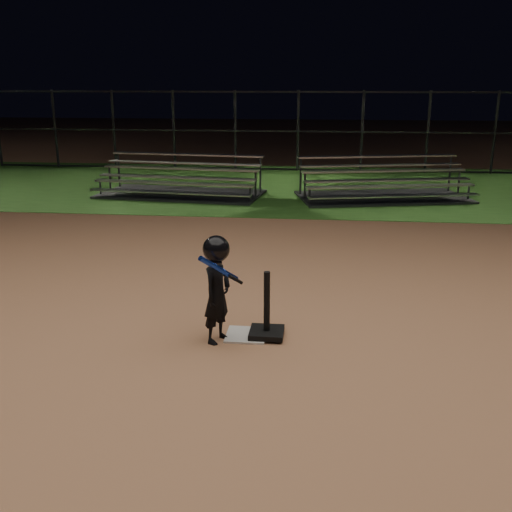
# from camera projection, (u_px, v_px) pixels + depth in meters

# --- Properties ---
(ground) EXTENTS (80.00, 80.00, 0.00)m
(ground) POSITION_uv_depth(u_px,v_px,m) (246.00, 336.00, 6.72)
(ground) COLOR #B17750
(ground) RESTS_ON ground
(grass_strip) EXTENTS (60.00, 8.00, 0.01)m
(grass_strip) POSITION_uv_depth(u_px,v_px,m) (292.00, 186.00, 16.25)
(grass_strip) COLOR #2A591D
(grass_strip) RESTS_ON ground
(home_plate) EXTENTS (0.45, 0.45, 0.02)m
(home_plate) POSITION_uv_depth(u_px,v_px,m) (246.00, 335.00, 6.72)
(home_plate) COLOR beige
(home_plate) RESTS_ON ground
(batting_tee) EXTENTS (0.38, 0.38, 0.75)m
(batting_tee) POSITION_uv_depth(u_px,v_px,m) (267.00, 324.00, 6.65)
(batting_tee) COLOR black
(batting_tee) RESTS_ON home_plate
(child_batter) EXTENTS (0.49, 0.58, 1.20)m
(child_batter) POSITION_uv_depth(u_px,v_px,m) (217.00, 286.00, 6.42)
(child_batter) COLOR black
(child_batter) RESTS_ON ground
(bleacher_left) EXTENTS (4.20, 2.39, 0.98)m
(bleacher_left) POSITION_uv_depth(u_px,v_px,m) (180.00, 188.00, 14.92)
(bleacher_left) COLOR silver
(bleacher_left) RESTS_ON ground
(bleacher_right) EXTENTS (4.37, 2.82, 0.99)m
(bleacher_right) POSITION_uv_depth(u_px,v_px,m) (383.00, 191.00, 14.49)
(bleacher_right) COLOR silver
(bleacher_right) RESTS_ON ground
(backstop_fence) EXTENTS (20.08, 0.08, 2.50)m
(backstop_fence) POSITION_uv_depth(u_px,v_px,m) (298.00, 131.00, 18.76)
(backstop_fence) COLOR #38383D
(backstop_fence) RESTS_ON ground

